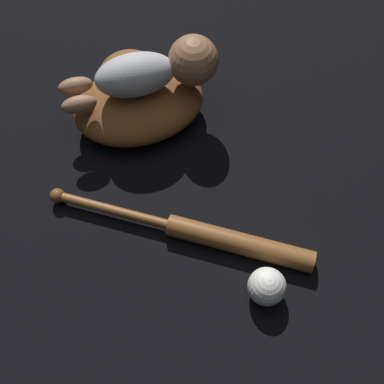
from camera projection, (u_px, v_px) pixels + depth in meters
ground_plane at (147, 134)px, 1.29m from camera, size 6.00×6.00×0.00m
baseball_glove at (137, 99)px, 1.27m from camera, size 0.36×0.32×0.11m
baby_figure at (156, 70)px, 1.18m from camera, size 0.37×0.17×0.11m
baseball_bat at (213, 236)px, 1.13m from camera, size 0.56×0.23×0.05m
baseball at (267, 287)px, 1.06m from camera, size 0.08×0.08×0.08m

